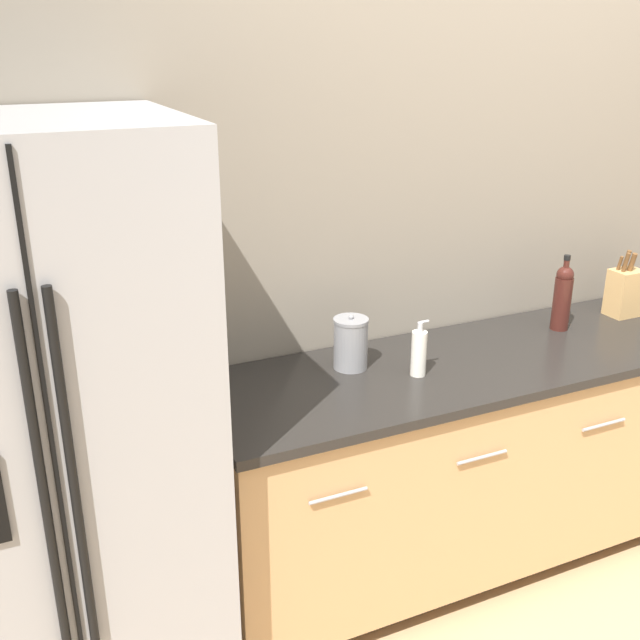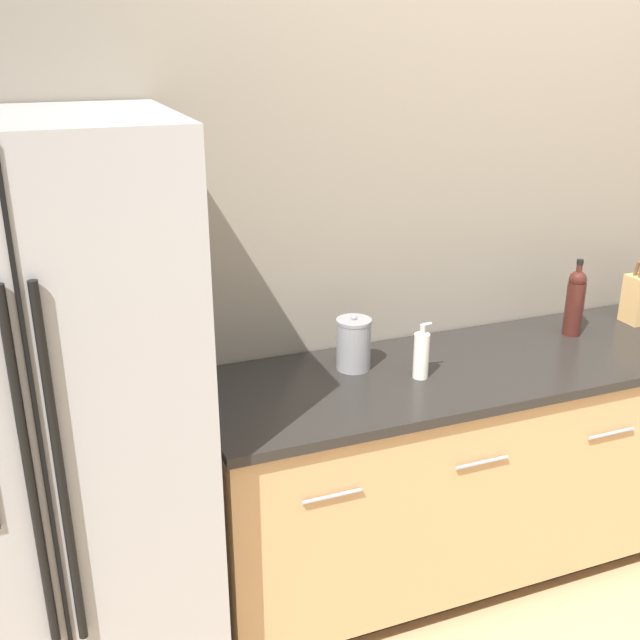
# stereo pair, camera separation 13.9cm
# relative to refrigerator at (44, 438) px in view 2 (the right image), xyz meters

# --- Properties ---
(wall_back) EXTENTS (10.00, 0.05, 2.60)m
(wall_back) POSITION_rel_refrigerator_xyz_m (1.70, 0.40, 0.38)
(wall_back) COLOR gray
(wall_back) RESTS_ON ground_plane
(counter_unit) EXTENTS (2.29, 0.64, 0.91)m
(counter_unit) POSITION_rel_refrigerator_xyz_m (1.62, 0.06, -0.46)
(counter_unit) COLOR black
(counter_unit) RESTS_ON ground_plane
(refrigerator) EXTENTS (0.89, 0.76, 1.85)m
(refrigerator) POSITION_rel_refrigerator_xyz_m (0.00, 0.00, 0.00)
(refrigerator) COLOR #9E9EA0
(refrigerator) RESTS_ON ground_plane
(wine_bottle) EXTENTS (0.07, 0.07, 0.31)m
(wine_bottle) POSITION_rel_refrigerator_xyz_m (2.02, 0.15, 0.12)
(wine_bottle) COLOR #3D1914
(wine_bottle) RESTS_ON counter_unit
(soap_dispenser) EXTENTS (0.06, 0.05, 0.20)m
(soap_dispenser) POSITION_rel_refrigerator_xyz_m (1.25, 0.01, 0.07)
(soap_dispenser) COLOR silver
(soap_dispenser) RESTS_ON counter_unit
(steel_canister) EXTENTS (0.13, 0.13, 0.20)m
(steel_canister) POSITION_rel_refrigerator_xyz_m (1.06, 0.16, 0.08)
(steel_canister) COLOR gray
(steel_canister) RESTS_ON counter_unit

